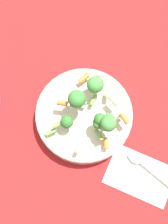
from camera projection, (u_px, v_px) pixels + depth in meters
ground_plane at (84, 118)px, 0.79m from camera, size 3.00×3.00×0.00m
bowl at (84, 115)px, 0.77m from camera, size 0.24×0.24×0.04m
pasta_salad at (91, 107)px, 0.71m from camera, size 0.17×0.18×0.08m
napkin at (140, 176)px, 0.75m from camera, size 0.18×0.14×0.01m
spoon at (144, 165)px, 0.75m from camera, size 0.16×0.03×0.01m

